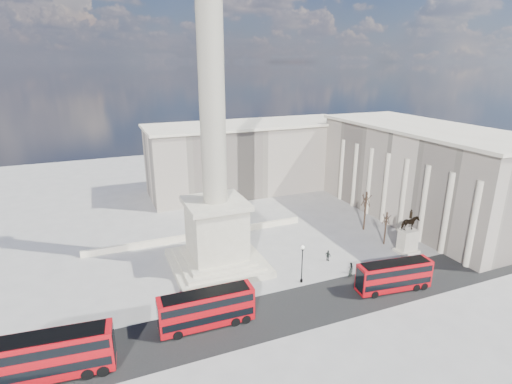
{
  "coord_description": "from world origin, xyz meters",
  "views": [
    {
      "loc": [
        -15.73,
        -49.22,
        30.48
      ],
      "look_at": [
        5.56,
        2.56,
        12.21
      ],
      "focal_mm": 28.0,
      "sensor_mm": 36.0,
      "label": 1
    }
  ],
  "objects": [
    {
      "name": "ground",
      "position": [
        0.0,
        0.0,
        0.0
      ],
      "size": [
        180.0,
        180.0,
        0.0
      ],
      "primitive_type": "plane",
      "color": "#9D9B95",
      "rests_on": "ground"
    },
    {
      "name": "asphalt_road",
      "position": [
        5.0,
        -10.0,
        0.0
      ],
      "size": [
        120.0,
        9.0,
        0.01
      ],
      "primitive_type": "cube",
      "color": "black",
      "rests_on": "ground"
    },
    {
      "name": "nelsons_column",
      "position": [
        0.0,
        5.0,
        12.92
      ],
      "size": [
        14.0,
        14.0,
        49.85
      ],
      "color": "beige",
      "rests_on": "ground"
    },
    {
      "name": "balustrade_wall",
      "position": [
        0.0,
        16.0,
        0.55
      ],
      "size": [
        40.0,
        0.6,
        1.1
      ],
      "primitive_type": "cube",
      "color": "beige",
      "rests_on": "ground"
    },
    {
      "name": "building_east",
      "position": [
        45.0,
        10.0,
        9.32
      ],
      "size": [
        19.0,
        46.0,
        18.6
      ],
      "color": "beige",
      "rests_on": "ground"
    },
    {
      "name": "building_northeast",
      "position": [
        20.0,
        40.0,
        8.32
      ],
      "size": [
        51.0,
        17.0,
        16.6
      ],
      "color": "beige",
      "rests_on": "ground"
    },
    {
      "name": "red_bus_a",
      "position": [
        -22.3,
        -11.13,
        2.61
      ],
      "size": [
        12.5,
        4.03,
        4.98
      ],
      "rotation": [
        0.0,
        0.0,
        -0.1
      ],
      "color": "#AF0810",
      "rests_on": "ground"
    },
    {
      "name": "red_bus_b",
      "position": [
        -5.55,
        -9.08,
        2.43
      ],
      "size": [
        11.49,
        2.96,
        4.63
      ],
      "rotation": [
        0.0,
        0.0,
        -0.03
      ],
      "color": "#AF0810",
      "rests_on": "ground"
    },
    {
      "name": "red_bus_c",
      "position": [
        20.71,
        -11.2,
        2.27
      ],
      "size": [
        10.89,
        3.7,
        4.33
      ],
      "rotation": [
        0.0,
        0.0,
        -0.12
      ],
      "color": "#AF0810",
      "rests_on": "ground"
    },
    {
      "name": "victorian_lamp",
      "position": [
        9.82,
        -4.44,
        3.41
      ],
      "size": [
        0.5,
        0.5,
        5.79
      ],
      "rotation": [
        0.0,
        0.0,
        0.31
      ],
      "color": "black",
      "rests_on": "ground"
    },
    {
      "name": "equestrian_statue",
      "position": [
        30.91,
        -2.55,
        2.6
      ],
      "size": [
        3.59,
        2.7,
        7.59
      ],
      "color": "beige",
      "rests_on": "ground"
    },
    {
      "name": "bare_tree_near",
      "position": [
        37.99,
        -7.07,
        6.16
      ],
      "size": [
        1.79,
        1.79,
        7.82
      ],
      "rotation": [
        0.0,
        0.0,
        0.37
      ],
      "color": "#332319",
      "rests_on": "ground"
    },
    {
      "name": "bare_tree_mid",
      "position": [
        29.44,
        1.37,
        4.91
      ],
      "size": [
        1.65,
        1.65,
        6.24
      ],
      "rotation": [
        0.0,
        0.0,
        0.09
      ],
      "color": "#332319",
      "rests_on": "ground"
    },
    {
      "name": "bare_tree_far",
      "position": [
        30.06,
        7.98,
        6.26
      ],
      "size": [
        1.95,
        1.95,
        7.95
      ],
      "rotation": [
        0.0,
        0.0,
        0.16
      ],
      "color": "#332319",
      "rests_on": "ground"
    },
    {
      "name": "pedestrian_walking",
      "position": [
        16.99,
        -6.27,
        0.84
      ],
      "size": [
        0.68,
        0.51,
        1.68
      ],
      "primitive_type": "imported",
      "rotation": [
        0.0,
        0.0,
        -0.2
      ],
      "color": "black",
      "rests_on": "ground"
    },
    {
      "name": "pedestrian_standing",
      "position": [
        17.93,
        -5.01,
        0.87
      ],
      "size": [
        1.07,
        1.07,
        1.75
      ],
      "primitive_type": "imported",
      "rotation": [
        0.0,
        0.0,
        3.91
      ],
      "color": "black",
      "rests_on": "ground"
    },
    {
      "name": "pedestrian_crossing",
      "position": [
        16.89,
        -0.32,
        0.93
      ],
      "size": [
        0.84,
        1.18,
        1.86
      ],
      "primitive_type": "imported",
      "rotation": [
        0.0,
        0.0,
        1.97
      ],
      "color": "black",
      "rests_on": "ground"
    }
  ]
}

